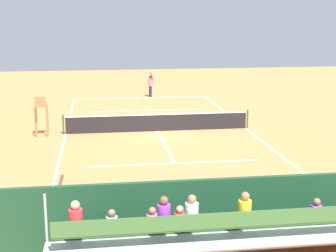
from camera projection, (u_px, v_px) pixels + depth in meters
name	position (u px, v px, depth m)	size (l,w,h in m)	color
ground_plane	(158.00, 131.00, 27.58)	(60.00, 60.00, 0.00)	#D17542
court_line_markings	(158.00, 131.00, 27.61)	(10.10, 22.20, 0.01)	white
tennis_net	(158.00, 122.00, 27.46)	(10.30, 0.10, 1.07)	black
backdrop_wall	(219.00, 213.00, 13.84)	(18.00, 0.16, 2.00)	#194228
bleacher_stand	(225.00, 236.00, 12.51)	(9.06, 2.40, 2.48)	#B2B2B7
umpire_chair	(41.00, 112.00, 26.19)	(0.67, 0.67, 2.14)	olive
courtside_bench	(295.00, 213.00, 14.99)	(1.80, 0.40, 0.93)	#234C2D
equipment_bag	(241.00, 229.00, 14.72)	(0.90, 0.36, 0.36)	#B22D2D
tennis_player	(150.00, 84.00, 38.40)	(0.47, 0.55, 1.93)	navy
tennis_racket	(145.00, 99.00, 37.81)	(0.38, 0.59, 0.03)	black
tennis_ball_near	(165.00, 102.00, 36.38)	(0.07, 0.07, 0.07)	#CCDB33
line_judge	(60.00, 207.00, 14.22)	(0.38, 0.54, 1.93)	#232328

